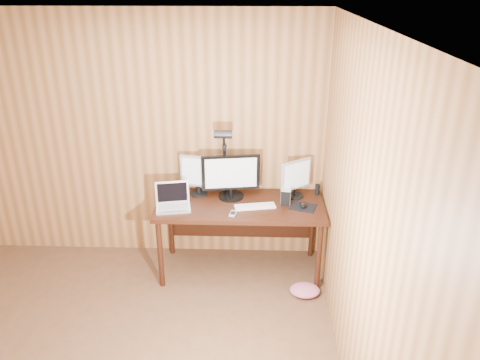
# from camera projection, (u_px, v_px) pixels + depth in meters

# --- Properties ---
(room_shell) EXTENTS (4.00, 4.00, 4.00)m
(room_shell) POSITION_uv_depth(u_px,v_px,m) (76.00, 249.00, 2.80)
(room_shell) COLOR brown
(room_shell) RESTS_ON ground
(desk) EXTENTS (1.60, 0.70, 0.75)m
(desk) POSITION_uv_depth(u_px,v_px,m) (240.00, 211.00, 4.58)
(desk) COLOR black
(desk) RESTS_ON floor
(monitor_center) EXTENTS (0.56, 0.25, 0.44)m
(monitor_center) POSITION_uv_depth(u_px,v_px,m) (231.00, 176.00, 4.50)
(monitor_center) COLOR black
(monitor_center) RESTS_ON desk
(monitor_left) EXTENTS (0.36, 0.17, 0.40)m
(monitor_left) POSITION_uv_depth(u_px,v_px,m) (198.00, 174.00, 4.56)
(monitor_left) COLOR black
(monitor_left) RESTS_ON desk
(monitor_right) EXTENTS (0.29, 0.22, 0.38)m
(monitor_right) POSITION_uv_depth(u_px,v_px,m) (296.00, 178.00, 4.51)
(monitor_right) COLOR black
(monitor_right) RESTS_ON desk
(laptop) EXTENTS (0.36, 0.30, 0.23)m
(laptop) POSITION_uv_depth(u_px,v_px,m) (173.00, 201.00, 4.39)
(laptop) COLOR silver
(laptop) RESTS_ON desk
(keyboard) EXTENTS (0.40, 0.19, 0.02)m
(keyboard) POSITION_uv_depth(u_px,v_px,m) (255.00, 206.00, 4.39)
(keyboard) COLOR white
(keyboard) RESTS_ON desk
(mousepad) EXTENTS (0.28, 0.26, 0.00)m
(mousepad) POSITION_uv_depth(u_px,v_px,m) (303.00, 207.00, 4.40)
(mousepad) COLOR black
(mousepad) RESTS_ON desk
(mouse) EXTENTS (0.08, 0.12, 0.04)m
(mouse) POSITION_uv_depth(u_px,v_px,m) (303.00, 205.00, 4.39)
(mouse) COLOR black
(mouse) RESTS_ON mousepad
(hard_drive) EXTENTS (0.11, 0.15, 0.15)m
(hard_drive) POSITION_uv_depth(u_px,v_px,m) (286.00, 196.00, 4.45)
(hard_drive) COLOR silver
(hard_drive) RESTS_ON desk
(phone) EXTENTS (0.07, 0.12, 0.02)m
(phone) POSITION_uv_depth(u_px,v_px,m) (233.00, 213.00, 4.27)
(phone) COLOR silver
(phone) RESTS_ON desk
(speaker) EXTENTS (0.05, 0.05, 0.11)m
(speaker) POSITION_uv_depth(u_px,v_px,m) (317.00, 190.00, 4.62)
(speaker) COLOR black
(speaker) RESTS_ON desk
(desk_lamp) EXTENTS (0.17, 0.24, 0.73)m
(desk_lamp) POSITION_uv_depth(u_px,v_px,m) (224.00, 151.00, 4.48)
(desk_lamp) COLOR black
(desk_lamp) RESTS_ON desk
(fabric_pile) EXTENTS (0.33, 0.30, 0.09)m
(fabric_pile) POSITION_uv_depth(u_px,v_px,m) (305.00, 290.00, 4.38)
(fabric_pile) COLOR #BD5B76
(fabric_pile) RESTS_ON floor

